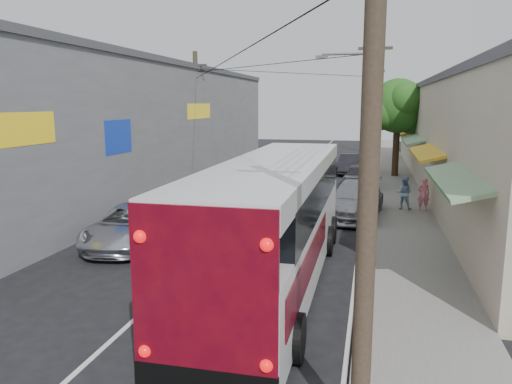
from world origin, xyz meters
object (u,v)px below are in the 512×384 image
(coach_bus, at_px, (275,220))
(pedestrian_near, at_px, (423,194))
(parked_suv, at_px, (355,200))
(pedestrian_far, at_px, (404,193))
(parked_car_mid, at_px, (360,177))
(jeepney, at_px, (131,225))
(parked_car_far, at_px, (351,164))

(coach_bus, distance_m, pedestrian_near, 11.47)
(parked_suv, bearing_deg, pedestrian_far, 42.59)
(parked_car_mid, bearing_deg, jeepney, -119.82)
(parked_car_far, bearing_deg, coach_bus, -87.06)
(parked_car_far, bearing_deg, pedestrian_far, -70.70)
(parked_car_far, xyz_separation_m, pedestrian_near, (3.80, -12.33, 0.17))
(pedestrian_near, bearing_deg, parked_car_far, -76.06)
(parked_suv, height_order, pedestrian_near, pedestrian_near)
(jeepney, height_order, parked_car_mid, parked_car_mid)
(coach_bus, xyz_separation_m, pedestrian_near, (4.89, 10.33, -0.91))
(jeepney, xyz_separation_m, parked_car_far, (6.77, 20.12, -0.00))
(coach_bus, bearing_deg, parked_suv, 77.92)
(jeepney, relative_size, parked_suv, 0.96)
(pedestrian_near, height_order, pedestrian_far, pedestrian_far)
(coach_bus, relative_size, parked_car_mid, 2.75)
(coach_bus, relative_size, parked_suv, 2.26)
(parked_car_mid, height_order, pedestrian_far, pedestrian_far)
(jeepney, bearing_deg, parked_car_far, 63.83)
(pedestrian_far, bearing_deg, jeepney, 50.21)
(parked_car_far, height_order, pedestrian_far, pedestrian_far)
(jeepney, bearing_deg, parked_car_mid, 53.15)
(jeepney, relative_size, pedestrian_near, 3.36)
(jeepney, bearing_deg, coach_bus, -31.73)
(jeepney, bearing_deg, pedestrian_near, 28.79)
(coach_bus, distance_m, parked_suv, 9.09)
(parked_suv, xyz_separation_m, pedestrian_far, (2.15, 1.61, 0.12))
(parked_car_mid, xyz_separation_m, pedestrian_near, (3.00, -5.72, 0.13))
(jeepney, bearing_deg, parked_suv, 32.13)
(coach_bus, height_order, parked_suv, coach_bus)
(parked_car_mid, relative_size, pedestrian_far, 2.85)
(pedestrian_near, bearing_deg, jeepney, 33.17)
(parked_suv, bearing_deg, pedestrian_near, 32.34)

